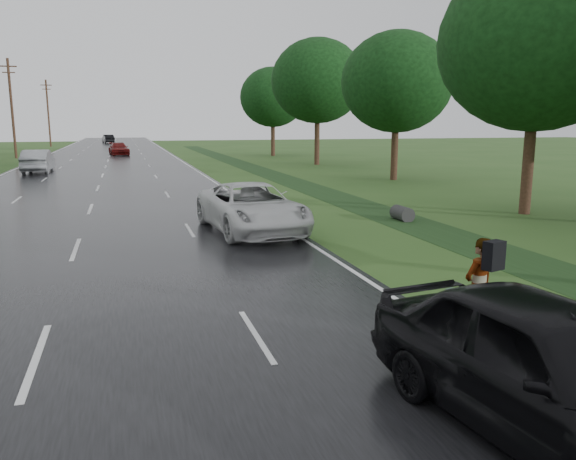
{
  "coord_description": "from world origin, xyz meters",
  "views": [
    {
      "loc": [
        1.47,
        -8.92,
        3.64
      ],
      "look_at": [
        4.89,
        2.79,
        1.3
      ],
      "focal_mm": 35.0,
      "sensor_mm": 36.0,
      "label": 1
    }
  ],
  "objects_px": {
    "dark_sedan": "(549,369)",
    "silver_sedan": "(38,161)",
    "white_pickup": "(252,208)",
    "pedestrian": "(479,286)"
  },
  "relations": [
    {
      "from": "white_pickup",
      "to": "dark_sedan",
      "type": "bearing_deg",
      "value": -93.03
    },
    {
      "from": "pedestrian",
      "to": "silver_sedan",
      "type": "relative_size",
      "value": 0.34
    },
    {
      "from": "white_pickup",
      "to": "silver_sedan",
      "type": "xyz_separation_m",
      "value": [
        -10.07,
        26.56,
        0.03
      ]
    },
    {
      "from": "pedestrian",
      "to": "dark_sedan",
      "type": "xyz_separation_m",
      "value": [
        -1.18,
        -3.05,
        -0.01
      ]
    },
    {
      "from": "pedestrian",
      "to": "silver_sedan",
      "type": "height_order",
      "value": "pedestrian"
    },
    {
      "from": "dark_sedan",
      "to": "silver_sedan",
      "type": "height_order",
      "value": "dark_sedan"
    },
    {
      "from": "white_pickup",
      "to": "silver_sedan",
      "type": "height_order",
      "value": "silver_sedan"
    },
    {
      "from": "silver_sedan",
      "to": "white_pickup",
      "type": "bearing_deg",
      "value": 111.21
    },
    {
      "from": "pedestrian",
      "to": "silver_sedan",
      "type": "bearing_deg",
      "value": -89.18
    },
    {
      "from": "dark_sedan",
      "to": "silver_sedan",
      "type": "xyz_separation_m",
      "value": [
        -10.57,
        39.82,
        -0.02
      ]
    }
  ]
}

